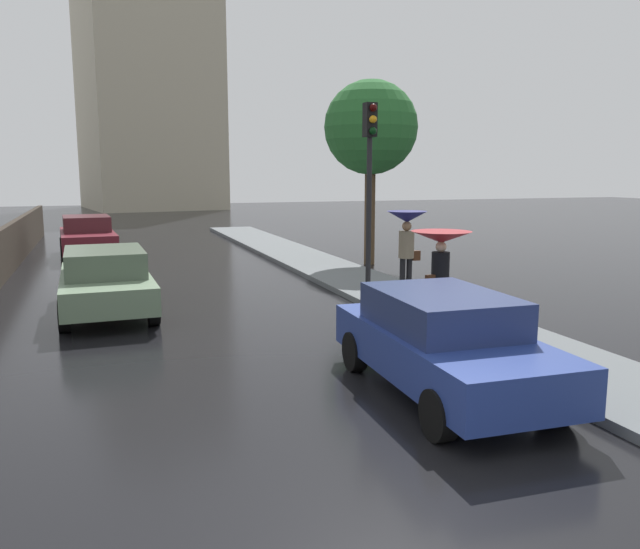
% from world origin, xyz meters
% --- Properties ---
extents(car_blue_near_kerb, '(1.96, 4.22, 1.42)m').
position_xyz_m(car_blue_near_kerb, '(2.79, 3.46, 0.74)').
color(car_blue_near_kerb, navy).
rests_on(car_blue_near_kerb, ground).
extents(car_green_mid_road, '(2.00, 4.57, 1.42)m').
position_xyz_m(car_green_mid_road, '(-1.56, 10.42, 0.74)').
color(car_green_mid_road, slate).
rests_on(car_green_mid_road, ground).
extents(car_maroon_far_ahead, '(2.09, 4.70, 1.49)m').
position_xyz_m(car_maroon_far_ahead, '(-2.05, 20.57, 0.76)').
color(car_maroon_far_ahead, maroon).
rests_on(car_maroon_far_ahead, ground).
extents(pedestrian_with_umbrella_near, '(0.97, 0.97, 2.00)m').
position_xyz_m(pedestrian_with_umbrella_near, '(5.41, 9.75, 1.71)').
color(pedestrian_with_umbrella_near, black).
rests_on(pedestrian_with_umbrella_near, sidewalk_strip).
extents(pedestrian_with_umbrella_far, '(1.19, 1.19, 1.79)m').
position_xyz_m(pedestrian_with_umbrella_far, '(4.67, 6.84, 1.61)').
color(pedestrian_with_umbrella_far, black).
rests_on(pedestrian_with_umbrella_far, sidewalk_strip).
extents(traffic_light, '(0.26, 0.39, 4.46)m').
position_xyz_m(traffic_light, '(4.20, 9.28, 3.22)').
color(traffic_light, black).
rests_on(traffic_light, sidewalk_strip).
extents(street_tree_near, '(3.07, 3.07, 6.06)m').
position_xyz_m(street_tree_near, '(6.95, 15.48, 4.48)').
color(street_tree_near, '#4C3823').
rests_on(street_tree_near, ground).
extents(distant_tower, '(11.83, 12.99, 27.80)m').
position_xyz_m(distant_tower, '(2.86, 53.17, 10.87)').
color(distant_tower, '#B2A88E').
rests_on(distant_tower, ground).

